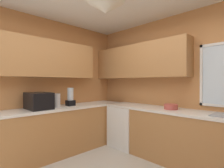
# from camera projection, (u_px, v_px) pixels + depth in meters

# --- Properties ---
(room_shell) EXTENTS (3.95, 3.74, 2.68)m
(room_shell) POSITION_uv_depth(u_px,v_px,m) (114.00, 54.00, 2.55)
(room_shell) COLOR #C6844C
(room_shell) RESTS_ON ground_plane
(counter_run_left) EXTENTS (0.65, 3.35, 0.89)m
(counter_run_left) POSITION_uv_depth(u_px,v_px,m) (46.00, 133.00, 3.09)
(counter_run_left) COLOR #AD7542
(counter_run_left) RESTS_ON ground_plane
(counter_run_back) EXTENTS (3.04, 0.65, 0.89)m
(counter_run_back) POSITION_uv_depth(u_px,v_px,m) (181.00, 137.00, 2.86)
(counter_run_back) COLOR #AD7542
(counter_run_back) RESTS_ON ground_plane
(dishwasher) EXTENTS (0.60, 0.60, 0.84)m
(dishwasher) POSITION_uv_depth(u_px,v_px,m) (127.00, 126.00, 3.66)
(dishwasher) COLOR white
(dishwasher) RESTS_ON ground_plane
(microwave) EXTENTS (0.48, 0.36, 0.29)m
(microwave) POSITION_uv_depth(u_px,v_px,m) (39.00, 101.00, 3.00)
(microwave) COLOR black
(microwave) RESTS_ON counter_run_left
(kettle) EXTENTS (0.11, 0.11, 0.26)m
(kettle) POSITION_uv_depth(u_px,v_px,m) (57.00, 100.00, 3.22)
(kettle) COLOR #B7B7BC
(kettle) RESTS_ON counter_run_left
(bowl) EXTENTS (0.23, 0.23, 0.09)m
(bowl) POSITION_uv_depth(u_px,v_px,m) (171.00, 107.00, 2.98)
(bowl) COLOR #B74C42
(bowl) RESTS_ON counter_run_back
(blender_appliance) EXTENTS (0.15, 0.15, 0.36)m
(blender_appliance) POSITION_uv_depth(u_px,v_px,m) (70.00, 98.00, 3.44)
(blender_appliance) COLOR black
(blender_appliance) RESTS_ON counter_run_left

